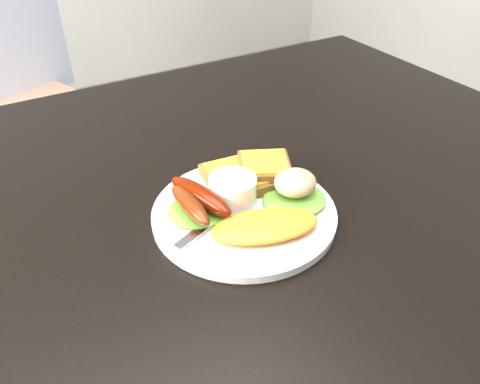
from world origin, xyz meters
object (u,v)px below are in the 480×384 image
(dining_chair, at_px, (26,125))
(person, at_px, (165,51))
(dining_table, at_px, (197,196))
(plate, at_px, (244,213))

(dining_chair, xyz_separation_m, person, (0.28, -0.49, 0.32))
(dining_table, distance_m, person, 0.48)
(dining_table, relative_size, dining_chair, 2.74)
(dining_table, xyz_separation_m, dining_chair, (-0.13, 0.94, -0.28))
(dining_table, xyz_separation_m, plate, (0.02, -0.09, 0.03))
(person, height_order, plate, person)
(plate, bearing_deg, dining_chair, 98.22)
(person, bearing_deg, dining_table, 59.03)
(dining_chair, bearing_deg, person, -80.01)
(dining_table, relative_size, person, 0.78)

